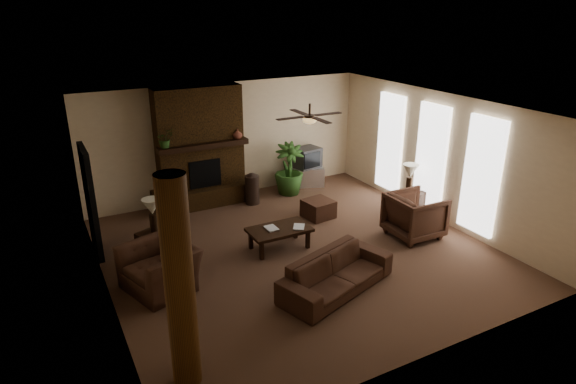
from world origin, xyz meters
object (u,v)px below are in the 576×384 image
ottoman (318,209)px  side_table_left (154,246)px  sofa (337,268)px  armchair_left (159,261)px  lamp_left (152,209)px  lamp_right (410,173)px  log_column (180,285)px  tv_stand (307,176)px  armchair_right (415,213)px  coffee_table (279,231)px  floor_plant (289,180)px  floor_vase (252,186)px  side_table_right (410,203)px

ottoman → side_table_left: size_ratio=1.09×
sofa → armchair_left: size_ratio=1.83×
lamp_left → lamp_right: bearing=-6.6°
armchair_left → ottoman: bearing=90.0°
sofa → side_table_left: size_ratio=3.88×
log_column → tv_stand: size_ratio=3.29×
armchair_right → coffee_table: 2.83m
ottoman → lamp_left: (-3.69, -0.18, 0.80)m
armchair_left → lamp_right: (5.75, 0.46, 0.49)m
armchair_left → floor_plant: (4.01, 2.90, -0.15)m
side_table_left → armchair_left: bearing=-98.3°
ottoman → floor_plant: floor_plant is taller
floor_plant → side_table_left: floor_plant is taller
sofa → armchair_right: 2.72m
coffee_table → floor_plant: floor_plant is taller
log_column → ottoman: 5.64m
coffee_table → side_table_left: side_table_left is taller
armchair_left → tv_stand: size_ratio=1.37×
sofa → armchair_left: (-2.58, 1.43, 0.09)m
armchair_left → floor_vase: 3.99m
side_table_left → floor_vase: bearing=31.4°
tv_stand → floor_vase: floor_vase is taller
side_table_right → coffee_table: bearing=-178.8°
armchair_right → tv_stand: bearing=7.4°
side_table_left → lamp_right: 5.67m
floor_plant → floor_vase: bearing=-170.9°
sofa → armchair_right: size_ratio=2.11×
log_column → lamp_right: (6.02, 2.79, -0.40)m
ottoman → floor_plant: size_ratio=0.46×
coffee_table → lamp_right: lamp_right is taller
armchair_right → floor_plant: (-1.12, 3.37, -0.14)m
log_column → armchair_right: 5.78m
sofa → log_column: bearing=179.5°
lamp_right → floor_plant: bearing=125.5°
armchair_right → floor_vase: armchair_right is taller
armchair_left → ottoman: armchair_left is taller
lamp_right → lamp_left: bearing=173.4°
side_table_left → ottoman: bearing=3.7°
log_column → lamp_left: bearing=82.3°
log_column → lamp_right: log_column is taller
floor_plant → lamp_left: (-3.81, -1.80, 0.64)m
ottoman → side_table_right: size_ratio=1.09×
log_column → sofa: bearing=17.5°
ottoman → floor_plant: bearing=85.8°
sofa → side_table_right: 3.72m
log_column → floor_plant: (4.28, 5.23, -1.04)m
side_table_left → sofa: bearing=-45.6°
floor_vase → lamp_right: size_ratio=1.18×
armchair_right → floor_plant: armchair_right is taller
floor_vase → lamp_left: (-2.72, -1.63, 0.57)m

